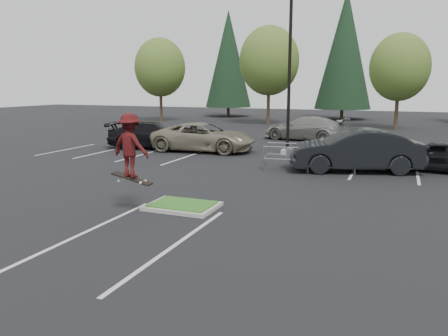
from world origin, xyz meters
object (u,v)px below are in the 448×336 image
at_px(car_r_charc, 355,150).
at_px(car_far_silver, 306,128).
at_px(decid_b, 269,63).
at_px(car_r_black, 437,156).
at_px(car_l_tan, 203,137).
at_px(car_l_black, 152,135).
at_px(conif_a, 228,59).
at_px(decid_a, 160,69).
at_px(cart_corral, 299,154).
at_px(light_pole, 289,73).
at_px(conif_b, 345,50).
at_px(decid_c, 399,69).
at_px(skateboarder, 131,146).

distance_m(car_r_charc, car_far_silver, 11.61).
relative_size(decid_b, car_r_black, 2.29).
xyz_separation_m(car_l_tan, car_l_black, (-3.50, 0.00, -0.02)).
bearing_deg(conif_a, decid_a, -111.91).
xyz_separation_m(decid_b, cart_corral, (8.05, -22.60, -5.31)).
relative_size(light_pole, car_l_tan, 1.66).
bearing_deg(decid_b, conif_b, 58.91).
bearing_deg(light_pole, car_l_black, -176.63).
height_order(decid_c, car_r_black, decid_c).
xyz_separation_m(decid_b, car_r_charc, (10.51, -22.11, -5.08)).
xyz_separation_m(light_pole, conif_a, (-14.50, 28.00, 2.54)).
height_order(car_l_tan, car_r_charc, car_r_charc).
bearing_deg(car_far_silver, conif_b, -171.65).
height_order(light_pole, conif_a, conif_a).
bearing_deg(car_l_tan, decid_a, 32.31).
relative_size(conif_b, cart_corral, 3.37).
height_order(decid_b, car_r_charc, decid_b).
distance_m(decid_b, car_r_black, 25.61).
bearing_deg(light_pole, cart_corral, -69.30).
bearing_deg(cart_corral, car_r_charc, 2.72).
bearing_deg(car_l_black, light_pole, -101.71).
xyz_separation_m(skateboarder, car_far_silver, (1.30, 20.16, -1.23)).
bearing_deg(light_pole, skateboarder, -97.45).
distance_m(decid_b, car_r_charc, 25.00).
bearing_deg(car_l_black, car_l_tan, -105.07).
xyz_separation_m(light_pole, cart_corral, (1.54, -4.07, -3.82)).
bearing_deg(cart_corral, conif_a, 108.03).
bearing_deg(car_l_tan, car_r_charc, -112.66).
relative_size(conif_b, car_r_charc, 2.48).
distance_m(decid_c, car_r_charc, 21.89).
relative_size(car_l_black, car_r_black, 1.35).
bearing_deg(conif_a, car_far_silver, -55.93).
distance_m(decid_b, conif_b, 11.78).
height_order(skateboarder, car_l_tan, skateboarder).
relative_size(light_pole, conif_a, 0.78).
relative_size(decid_c, skateboarder, 3.87).
height_order(cart_corral, car_far_silver, car_far_silver).
xyz_separation_m(light_pole, decid_a, (-18.51, 18.03, 1.02)).
xyz_separation_m(light_pole, decid_c, (5.49, 17.83, 0.69)).
distance_m(car_l_tan, car_r_black, 12.62).
height_order(conif_b, car_r_black, conif_b).
bearing_deg(skateboarder, car_l_black, -54.43).
relative_size(car_l_black, car_far_silver, 0.97).
bearing_deg(light_pole, conif_b, 91.01).
height_order(car_r_charc, car_far_silver, car_r_charc).
distance_m(conif_a, car_l_tan, 30.69).
xyz_separation_m(decid_b, car_l_black, (-1.99, -19.03, -5.22)).
relative_size(cart_corral, car_far_silver, 0.73).
bearing_deg(conif_b, car_l_tan, -98.82).
distance_m(skateboarder, car_r_black, 14.23).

